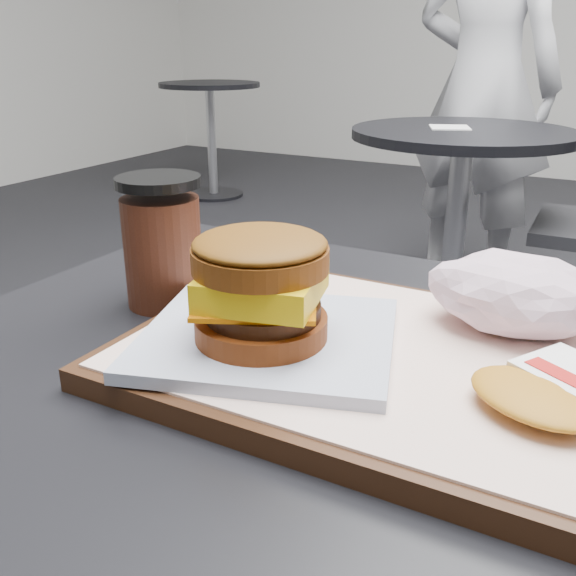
# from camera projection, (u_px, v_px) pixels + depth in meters

# --- Properties ---
(customer_table) EXTENTS (0.80, 0.60, 0.77)m
(customer_table) POSITION_uv_depth(u_px,v_px,m) (371.00, 576.00, 0.54)
(customer_table) COLOR #A5A5AA
(customer_table) RESTS_ON ground
(serving_tray) EXTENTS (0.38, 0.28, 0.02)m
(serving_tray) POSITION_uv_depth(u_px,v_px,m) (376.00, 359.00, 0.49)
(serving_tray) COLOR black
(serving_tray) RESTS_ON customer_table
(breakfast_sandwich) EXTENTS (0.23, 0.22, 0.09)m
(breakfast_sandwich) POSITION_uv_depth(u_px,v_px,m) (263.00, 299.00, 0.48)
(breakfast_sandwich) COLOR silver
(breakfast_sandwich) RESTS_ON serving_tray
(hash_brown) EXTENTS (0.14, 0.12, 0.02)m
(hash_brown) POSITION_uv_depth(u_px,v_px,m) (565.00, 394.00, 0.41)
(hash_brown) COLOR white
(hash_brown) RESTS_ON serving_tray
(crumpled_wrapper) EXTENTS (0.14, 0.11, 0.06)m
(crumpled_wrapper) POSITION_uv_depth(u_px,v_px,m) (515.00, 293.00, 0.51)
(crumpled_wrapper) COLOR silver
(crumpled_wrapper) RESTS_ON serving_tray
(coffee_cup) EXTENTS (0.08, 0.08, 0.12)m
(coffee_cup) POSITION_uv_depth(u_px,v_px,m) (163.00, 246.00, 0.60)
(coffee_cup) COLOR #39180D
(coffee_cup) RESTS_ON customer_table
(neighbor_table) EXTENTS (0.70, 0.70, 0.75)m
(neighbor_table) POSITION_uv_depth(u_px,v_px,m) (458.00, 192.00, 2.06)
(neighbor_table) COLOR black
(neighbor_table) RESTS_ON ground
(napkin) EXTENTS (0.16, 0.16, 0.00)m
(napkin) POSITION_uv_depth(u_px,v_px,m) (450.00, 127.00, 2.01)
(napkin) COLOR white
(napkin) RESTS_ON neighbor_table
(patron) EXTENTS (0.69, 0.53, 1.69)m
(patron) POSITION_uv_depth(u_px,v_px,m) (484.00, 84.00, 2.56)
(patron) COLOR silver
(patron) RESTS_ON ground
(bg_table_mid) EXTENTS (0.66, 0.66, 0.75)m
(bg_table_mid) POSITION_uv_depth(u_px,v_px,m) (211.00, 112.00, 4.24)
(bg_table_mid) COLOR black
(bg_table_mid) RESTS_ON ground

